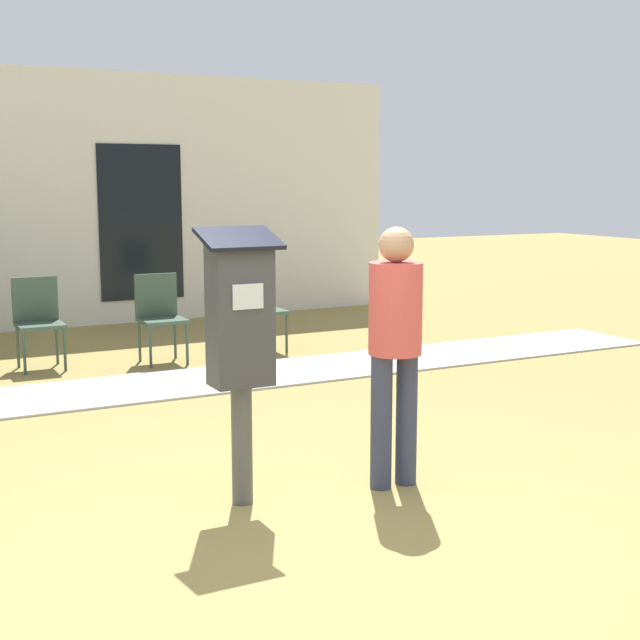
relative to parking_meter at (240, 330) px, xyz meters
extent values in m
plane|color=olive|center=(0.01, -0.70, -1.02)|extent=(40.00, 40.00, 0.00)
cube|color=#B7B2A8|center=(0.01, 3.06, -1.01)|extent=(12.00, 1.10, 0.02)
cube|color=silver|center=(0.01, 6.88, 0.58)|extent=(10.00, 0.24, 3.20)
cube|color=black|center=(1.41, 6.75, 0.28)|extent=(1.10, 0.02, 2.00)
cylinder|color=#4C4C4C|center=(0.00, 0.00, -0.67)|extent=(0.12, 0.12, 0.70)
cube|color=#38383D|center=(0.00, 0.00, 0.08)|extent=(0.34, 0.22, 0.80)
cube|color=silver|center=(0.00, -0.12, 0.20)|extent=(0.18, 0.01, 0.14)
cube|color=black|center=(0.00, 0.00, 0.51)|extent=(0.44, 0.31, 0.12)
cylinder|color=#333851|center=(0.84, -0.15, -0.61)|extent=(0.13, 0.13, 0.82)
cylinder|color=#333851|center=(1.02, -0.15, -0.61)|extent=(0.13, 0.13, 0.82)
cylinder|color=#D14C47|center=(0.93, -0.15, 0.08)|extent=(0.32, 0.32, 0.55)
sphere|color=tan|center=(0.93, -0.15, 0.46)|extent=(0.21, 0.21, 0.21)
cylinder|color=#334738|center=(-0.53, 4.13, -0.81)|extent=(0.03, 0.03, 0.42)
cylinder|color=#334738|center=(-0.15, 4.13, -0.81)|extent=(0.03, 0.03, 0.42)
cylinder|color=#334738|center=(-0.53, 4.51, -0.81)|extent=(0.03, 0.03, 0.42)
cylinder|color=#334738|center=(-0.15, 4.51, -0.81)|extent=(0.03, 0.03, 0.42)
cube|color=#334738|center=(-0.34, 4.32, -0.58)|extent=(0.44, 0.44, 0.04)
cube|color=#334738|center=(-0.34, 4.52, -0.34)|extent=(0.44, 0.04, 0.44)
cylinder|color=#334738|center=(0.63, 3.87, -0.81)|extent=(0.03, 0.03, 0.42)
cylinder|color=#334738|center=(1.01, 3.87, -0.81)|extent=(0.03, 0.03, 0.42)
cylinder|color=#334738|center=(0.63, 4.25, -0.81)|extent=(0.03, 0.03, 0.42)
cylinder|color=#334738|center=(1.01, 4.25, -0.81)|extent=(0.03, 0.03, 0.42)
cube|color=#334738|center=(0.82, 4.06, -0.58)|extent=(0.44, 0.44, 0.04)
cube|color=#334738|center=(0.82, 4.26, -0.34)|extent=(0.44, 0.04, 0.44)
cylinder|color=#334738|center=(1.78, 3.97, -0.81)|extent=(0.03, 0.03, 0.42)
cylinder|color=#334738|center=(2.16, 3.97, -0.81)|extent=(0.03, 0.03, 0.42)
cylinder|color=#334738|center=(1.78, 4.35, -0.81)|extent=(0.03, 0.03, 0.42)
cylinder|color=#334738|center=(2.16, 4.35, -0.81)|extent=(0.03, 0.03, 0.42)
cube|color=#334738|center=(1.97, 4.16, -0.58)|extent=(0.44, 0.44, 0.04)
cube|color=#334738|center=(1.97, 4.36, -0.34)|extent=(0.44, 0.04, 0.44)
camera|label=1|loc=(-1.88, -4.58, 0.84)|focal=50.00mm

